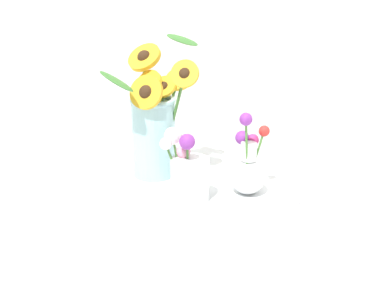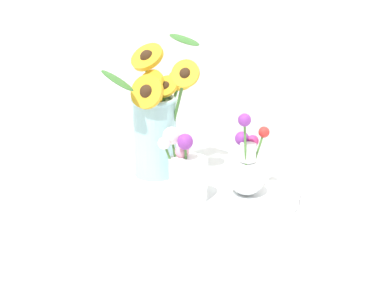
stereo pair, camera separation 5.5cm
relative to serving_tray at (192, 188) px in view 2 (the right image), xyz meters
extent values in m
plane|color=silver|center=(0.04, -0.03, -0.01)|extent=(6.00, 6.00, 0.00)
cylinder|color=silver|center=(0.00, 0.00, 0.00)|extent=(0.50, 0.50, 0.02)
cylinder|color=#9ED1D6|center=(-0.11, 0.01, 0.10)|extent=(0.10, 0.10, 0.18)
torus|color=#9ED1D6|center=(-0.11, 0.01, 0.20)|extent=(0.11, 0.11, 0.01)
cylinder|color=#427533|center=(-0.15, 0.02, 0.16)|extent=(0.03, 0.08, 0.24)
cylinder|color=gold|center=(-0.16, 0.06, 0.28)|extent=(0.09, 0.07, 0.07)
sphere|color=#382314|center=(-0.16, 0.06, 0.28)|extent=(0.03, 0.03, 0.03)
cylinder|color=#427533|center=(-0.11, -0.02, 0.14)|extent=(0.02, 0.03, 0.17)
cylinder|color=gold|center=(-0.10, -0.03, 0.23)|extent=(0.08, 0.05, 0.08)
sphere|color=#382314|center=(-0.10, -0.03, 0.23)|extent=(0.03, 0.03, 0.03)
cylinder|color=#427533|center=(-0.10, 0.05, 0.13)|extent=(0.05, 0.06, 0.20)
cylinder|color=gold|center=(-0.08, 0.08, 0.24)|extent=(0.07, 0.05, 0.06)
sphere|color=#382314|center=(-0.08, 0.08, 0.24)|extent=(0.03, 0.03, 0.03)
cylinder|color=#427533|center=(-0.13, 0.00, 0.13)|extent=(0.02, 0.01, 0.16)
cylinder|color=gold|center=(-0.12, 0.00, 0.20)|extent=(0.08, 0.05, 0.07)
sphere|color=#382314|center=(-0.12, 0.00, 0.20)|extent=(0.03, 0.03, 0.03)
cylinder|color=#427533|center=(-0.10, 0.02, 0.13)|extent=(0.01, 0.05, 0.17)
cylinder|color=gold|center=(-0.10, 0.04, 0.22)|extent=(0.06, 0.05, 0.05)
sphere|color=#382314|center=(-0.10, 0.04, 0.22)|extent=(0.03, 0.03, 0.03)
cylinder|color=#427533|center=(-0.06, 0.02, 0.16)|extent=(0.07, 0.02, 0.20)
cylinder|color=gold|center=(-0.03, 0.02, 0.27)|extent=(0.08, 0.04, 0.08)
sphere|color=#382314|center=(-0.03, 0.02, 0.27)|extent=(0.03, 0.03, 0.03)
cylinder|color=#427533|center=(-0.11, 0.02, 0.14)|extent=(0.04, 0.02, 0.18)
cylinder|color=gold|center=(-0.13, 0.03, 0.23)|extent=(0.08, 0.05, 0.07)
sphere|color=#382314|center=(-0.13, 0.03, 0.23)|extent=(0.03, 0.03, 0.03)
ellipsoid|color=#38702D|center=(-0.15, -0.07, 0.25)|extent=(0.14, 0.11, 0.05)
ellipsoid|color=#38702D|center=(-0.07, 0.08, 0.33)|extent=(0.13, 0.11, 0.03)
cylinder|color=white|center=(0.03, -0.07, 0.06)|extent=(0.08, 0.08, 0.09)
cylinder|color=#427533|center=(0.00, -0.08, 0.09)|extent=(0.03, 0.02, 0.11)
sphere|color=white|center=(-0.01, -0.07, 0.15)|extent=(0.04, 0.04, 0.04)
cylinder|color=#427533|center=(0.00, -0.09, 0.08)|extent=(0.04, 0.02, 0.11)
sphere|color=white|center=(-0.01, -0.10, 0.14)|extent=(0.03, 0.03, 0.03)
cylinder|color=#427533|center=(0.02, -0.06, 0.07)|extent=(0.02, 0.01, 0.09)
sphere|color=pink|center=(0.01, -0.07, 0.12)|extent=(0.03, 0.03, 0.03)
cylinder|color=#427533|center=(0.03, -0.07, 0.10)|extent=(0.01, 0.02, 0.10)
sphere|color=purple|center=(0.03, -0.08, 0.15)|extent=(0.03, 0.03, 0.03)
sphere|color=white|center=(0.13, 0.01, 0.05)|extent=(0.08, 0.08, 0.08)
cylinder|color=white|center=(0.13, 0.01, 0.11)|extent=(0.04, 0.04, 0.04)
cylinder|color=#4C8438|center=(0.14, 0.04, 0.10)|extent=(0.02, 0.03, 0.09)
sphere|color=red|center=(0.15, 0.05, 0.15)|extent=(0.02, 0.02, 0.02)
cylinder|color=#4C8438|center=(0.12, 0.02, 0.09)|extent=(0.03, 0.03, 0.09)
sphere|color=purple|center=(0.11, 0.03, 0.13)|extent=(0.03, 0.03, 0.03)
cylinder|color=#4C8438|center=(0.13, 0.00, 0.12)|extent=(0.01, 0.02, 0.14)
sphere|color=purple|center=(0.13, -0.01, 0.19)|extent=(0.03, 0.03, 0.03)
cylinder|color=#4C8438|center=(0.14, 0.04, 0.08)|extent=(0.02, 0.02, 0.09)
sphere|color=#C6337A|center=(0.13, 0.05, 0.13)|extent=(0.03, 0.03, 0.03)
camera|label=1|loc=(0.52, -1.02, 0.51)|focal=50.00mm
camera|label=2|loc=(0.57, -0.99, 0.51)|focal=50.00mm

